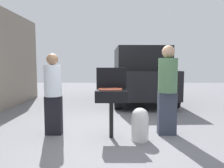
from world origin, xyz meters
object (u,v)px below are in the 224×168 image
object	(u,v)px
bbq_grill	(111,97)
hot_dog_3	(119,89)
hot_dog_5	(116,90)
hot_dog_6	(103,90)
hot_dog_0	(104,90)
hot_dog_11	(101,89)
hot_dog_13	(118,90)
hot_dog_9	(111,90)
hot_dog_7	(118,89)
hot_dog_14	(102,89)
hot_dog_4	(109,89)
hot_dog_2	(111,89)
hot_dog_1	(113,90)
hot_dog_10	(115,88)
person_left	(53,91)
propane_tank	(140,124)
hot_dog_12	(111,89)
person_right	(168,87)
parked_minivan	(139,74)
hot_dog_8	(110,90)

from	to	relation	value
bbq_grill	hot_dog_3	size ratio (longest dim) A/B	7.20
hot_dog_5	hot_dog_6	xyz separation A→B (m)	(-0.24, -0.01, 0.00)
hot_dog_0	hot_dog_6	size ratio (longest dim) A/B	1.00
hot_dog_11	hot_dog_13	world-z (taller)	same
hot_dog_9	hot_dog_3	bearing A→B (deg)	50.30
hot_dog_7	hot_dog_14	world-z (taller)	same
hot_dog_4	hot_dog_5	size ratio (longest dim) A/B	1.00
hot_dog_2	hot_dog_7	distance (m)	0.15
hot_dog_4	hot_dog_7	bearing A→B (deg)	-26.59
hot_dog_11	hot_dog_14	size ratio (longest dim) A/B	1.00
bbq_grill	hot_dog_1	distance (m)	0.17
hot_dog_11	hot_dog_10	bearing A→B (deg)	37.04
bbq_grill	person_left	xyz separation A→B (m)	(-1.17, 0.18, 0.10)
bbq_grill	hot_dog_3	world-z (taller)	hot_dog_3
hot_dog_14	propane_tank	size ratio (longest dim) A/B	0.21
hot_dog_1	hot_dog_13	xyz separation A→B (m)	(0.10, -0.10, 0.00)
hot_dog_2	hot_dog_4	distance (m)	0.11
hot_dog_0	hot_dog_2	xyz separation A→B (m)	(0.12, 0.08, 0.00)
hot_dog_1	person_left	distance (m)	1.22
hot_dog_5	hot_dog_11	bearing A→B (deg)	165.58
hot_dog_12	person_right	world-z (taller)	person_right
parked_minivan	hot_dog_0	bearing A→B (deg)	72.31
hot_dog_2	hot_dog_11	size ratio (longest dim) A/B	1.00
hot_dog_6	hot_dog_13	bearing A→B (deg)	-4.34
hot_dog_13	hot_dog_14	world-z (taller)	same
hot_dog_2	hot_dog_7	bearing A→B (deg)	0.89
hot_dog_7	person_left	bearing A→B (deg)	171.44
bbq_grill	person_right	world-z (taller)	person_right
hot_dog_4	hot_dog_8	world-z (taller)	same
hot_dog_8	person_left	xyz separation A→B (m)	(-1.14, 0.35, -0.06)
parked_minivan	hot_dog_13	bearing A→B (deg)	75.77
hot_dog_9	hot_dog_10	bearing A→B (deg)	71.05
hot_dog_1	person_right	bearing A→B (deg)	13.70
hot_dog_1	hot_dog_5	xyz separation A→B (m)	(0.06, -0.07, 0.00)
hot_dog_9	propane_tank	distance (m)	0.83
hot_dog_1	person_left	bearing A→B (deg)	168.44
bbq_grill	hot_dog_6	distance (m)	0.25
bbq_grill	hot_dog_2	bearing A→B (deg)	-128.66
hot_dog_9	person_right	bearing A→B (deg)	14.99
hot_dog_4	hot_dog_3	bearing A→B (deg)	1.55
hot_dog_1	person_right	distance (m)	1.12
hot_dog_0	hot_dog_5	xyz separation A→B (m)	(0.22, -0.04, 0.00)
person_right	propane_tank	bearing A→B (deg)	22.74
hot_dog_13	hot_dog_12	bearing A→B (deg)	123.61
hot_dog_6	hot_dog_11	size ratio (longest dim) A/B	1.00
person_left	hot_dog_12	bearing A→B (deg)	1.87
hot_dog_1	hot_dog_8	size ratio (longest dim) A/B	1.00
hot_dog_3	hot_dog_13	bearing A→B (deg)	-94.61
hot_dog_5	hot_dog_11	xyz separation A→B (m)	(-0.28, 0.07, 0.00)
hot_dog_1	hot_dog_5	distance (m)	0.09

